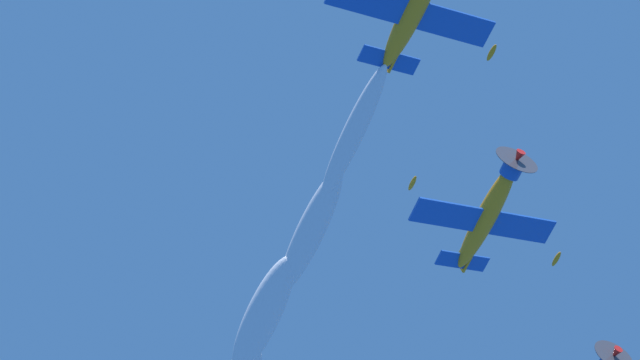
# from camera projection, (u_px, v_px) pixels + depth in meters

# --- Properties ---
(airplane_lead) EXTENTS (7.38, 8.00, 2.74)m
(airplane_lead) POSITION_uv_depth(u_px,v_px,m) (416.00, 3.00, 64.08)
(airplane_lead) COLOR orange
(airplane_left_wingman) EXTENTS (7.39, 7.86, 3.06)m
(airplane_left_wingman) POSITION_uv_depth(u_px,v_px,m) (488.00, 213.00, 70.86)
(airplane_left_wingman) COLOR orange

